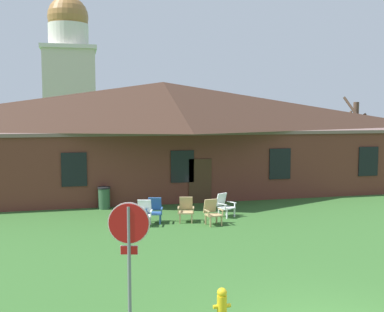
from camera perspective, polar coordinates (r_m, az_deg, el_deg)
The scene contains 11 objects.
brick_building at distance 26.68m, azimuth -3.49°, elevation 2.66°, with size 25.37×10.40×5.95m.
dome_tower at distance 48.01m, azimuth -14.60°, elevation 8.80°, with size 5.18×5.18×16.23m.
stop_sign at distance 9.16m, azimuth -7.63°, elevation -10.23°, with size 0.78×0.24×2.59m.
lawn_chair_by_porch at distance 18.05m, azimuth -5.83°, elevation -6.78°, with size 0.74×0.79×0.96m.
lawn_chair_near_door at distance 18.47m, azimuth -4.56°, elevation -6.50°, with size 0.73×0.77×0.96m.
lawn_chair_left_end at distance 18.57m, azimuth -0.74°, elevation -6.41°, with size 0.73×0.78×0.96m.
lawn_chair_middle at distance 18.11m, azimuth 2.46°, elevation -6.72°, with size 0.71×0.74×0.96m.
lawn_chair_right_end at distance 19.45m, azimuth 3.94°, elevation -5.88°, with size 0.83×0.86×0.96m.
bare_tree_beside_building at distance 32.71m, azimuth 19.10°, elevation 2.32°, with size 1.73×1.72×5.28m.
fire_hydrant at distance 9.94m, azimuth 3.63°, elevation -17.85°, with size 0.36×0.28×0.79m.
trash_bin at distance 21.31m, azimuth -10.59°, elevation -4.98°, with size 0.56×0.56×0.98m.
Camera 1 is at (-4.63, -7.74, 4.29)m, focal length 44.10 mm.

